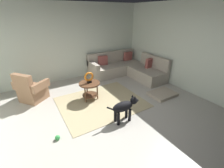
% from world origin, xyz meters
% --- Properties ---
extents(ground_plane, '(6.00, 6.00, 0.10)m').
position_xyz_m(ground_plane, '(0.00, 0.00, -0.05)').
color(ground_plane, '#B7B2A8').
extents(wall_back, '(6.00, 0.12, 2.70)m').
position_xyz_m(wall_back, '(0.00, 2.94, 1.35)').
color(wall_back, silver).
rests_on(wall_back, ground_plane).
extents(wall_right, '(0.12, 6.00, 2.70)m').
position_xyz_m(wall_right, '(2.94, 0.00, 1.35)').
color(wall_right, silver).
rests_on(wall_right, ground_plane).
extents(area_rug, '(2.30, 1.90, 0.01)m').
position_xyz_m(area_rug, '(0.15, 0.70, 0.01)').
color(area_rug, tan).
rests_on(area_rug, ground_plane).
extents(sectional_couch, '(2.20, 2.25, 0.88)m').
position_xyz_m(sectional_couch, '(1.99, 2.01, 0.29)').
color(sectional_couch, '#B2A899').
rests_on(sectional_couch, ground_plane).
extents(armchair, '(0.97, 1.00, 0.88)m').
position_xyz_m(armchair, '(-1.51, 1.85, 0.32)').
color(armchair, '#936B4C').
rests_on(armchair, ground_plane).
extents(side_table, '(0.60, 0.60, 0.54)m').
position_xyz_m(side_table, '(-0.05, 1.02, 0.42)').
color(side_table, brown).
rests_on(side_table, ground_plane).
extents(torus_sculpture, '(0.28, 0.08, 0.33)m').
position_xyz_m(torus_sculpture, '(-0.05, 1.02, 0.71)').
color(torus_sculpture, black).
rests_on(torus_sculpture, side_table).
extents(dog_bed_mat, '(0.80, 0.60, 0.09)m').
position_xyz_m(dog_bed_mat, '(1.98, 0.08, 0.04)').
color(dog_bed_mat, '#B2A38E').
rests_on(dog_bed_mat, ground_plane).
extents(dog, '(0.85, 0.25, 0.63)m').
position_xyz_m(dog, '(0.24, -0.30, 0.38)').
color(dog, black).
rests_on(dog, ground_plane).
extents(dog_toy_ball, '(0.10, 0.10, 0.10)m').
position_xyz_m(dog_toy_ball, '(-1.28, -0.11, 0.05)').
color(dog_toy_ball, green).
rests_on(dog_toy_ball, ground_plane).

